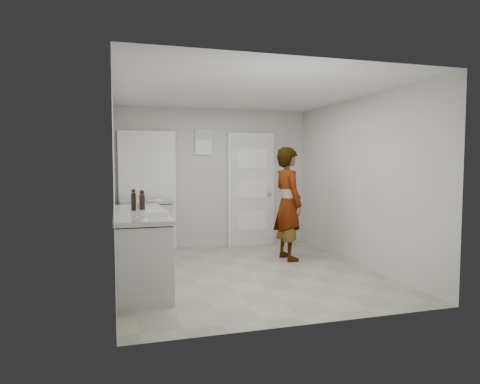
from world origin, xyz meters
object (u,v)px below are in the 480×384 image
object	(u,v)px
person	(288,204)
egg_bowl	(141,219)
cake_mix_box	(137,198)
oil_cruet_a	(142,201)
oil_cruet_b	(134,200)
baking_dish	(153,213)
spice_jar	(139,206)

from	to	relation	value
person	egg_bowl	bearing A→B (deg)	121.22
cake_mix_box	oil_cruet_a	bearing A→B (deg)	-112.01
oil_cruet_b	person	bearing A→B (deg)	14.75
person	cake_mix_box	world-z (taller)	person
oil_cruet_a	egg_bowl	xyz separation A→B (m)	(-0.07, -0.97, -0.10)
person	cake_mix_box	xyz separation A→B (m)	(-2.31, 0.09, 0.14)
oil_cruet_a	egg_bowl	size ratio (longest dim) A/B	2.20
oil_cruet_a	egg_bowl	bearing A→B (deg)	-94.01
cake_mix_box	egg_bowl	bearing A→B (deg)	-114.99
egg_bowl	oil_cruet_b	bearing A→B (deg)	91.72
cake_mix_box	oil_cruet_b	bearing A→B (deg)	-119.70
person	baking_dish	size ratio (longest dim) A/B	5.51
cake_mix_box	oil_cruet_a	world-z (taller)	oil_cruet_a
spice_jar	egg_bowl	size ratio (longest dim) A/B	0.61
spice_jar	baking_dish	distance (m)	0.80
cake_mix_box	egg_bowl	world-z (taller)	cake_mix_box
cake_mix_box	oil_cruet_b	size ratio (longest dim) A/B	0.72
spice_jar	oil_cruet_a	distance (m)	0.29
person	oil_cruet_a	world-z (taller)	person
cake_mix_box	spice_jar	size ratio (longest dim) A/B	2.69
person	baking_dish	distance (m)	2.53
oil_cruet_a	oil_cruet_b	world-z (taller)	oil_cruet_b
baking_dish	oil_cruet_b	bearing A→B (deg)	107.41
oil_cruet_a	baking_dish	size ratio (longest dim) A/B	0.83
spice_jar	baking_dish	size ratio (longest dim) A/B	0.23
spice_jar	person	bearing A→B (deg)	11.35
oil_cruet_a	baking_dish	bearing A→B (deg)	-79.56
oil_cruet_b	egg_bowl	world-z (taller)	oil_cruet_b
spice_jar	oil_cruet_b	size ratio (longest dim) A/B	0.27
spice_jar	oil_cruet_a	world-z (taller)	oil_cruet_a
cake_mix_box	oil_cruet_a	xyz separation A→B (m)	(0.02, -0.83, 0.03)
oil_cruet_a	baking_dish	xyz separation A→B (m)	(0.09, -0.51, -0.10)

